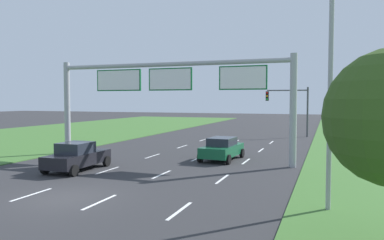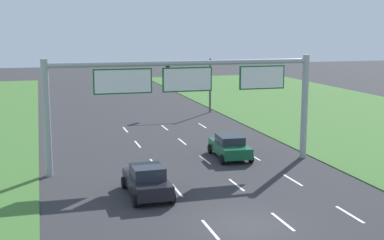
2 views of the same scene
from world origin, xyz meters
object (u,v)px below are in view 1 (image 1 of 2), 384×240
at_px(traffic_light_mast, 290,102).
at_px(street_lamp, 320,75).
at_px(car_near_red, 222,148).
at_px(car_lead_silver, 77,156).
at_px(sign_gantry, 169,88).

bearing_deg(traffic_light_mast, street_lamp, -82.56).
distance_m(car_near_red, street_lamp, 12.83).
relative_size(car_near_red, street_lamp, 0.52).
xyz_separation_m(car_near_red, car_lead_silver, (-7.04, -6.62, 0.02)).
height_order(car_lead_silver, sign_gantry, sign_gantry).
bearing_deg(car_near_red, traffic_light_mast, 85.18).
bearing_deg(car_lead_silver, car_near_red, 42.25).
xyz_separation_m(sign_gantry, traffic_light_mast, (6.19, 20.20, -1.10)).
distance_m(car_lead_silver, street_lamp, 14.67).
height_order(car_lead_silver, street_lamp, street_lamp).
bearing_deg(street_lamp, traffic_light_mast, 97.44).
height_order(car_near_red, street_lamp, street_lamp).
relative_size(car_near_red, car_lead_silver, 1.00).
relative_size(car_lead_silver, traffic_light_mast, 0.79).
bearing_deg(car_near_red, sign_gantry, -156.43).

